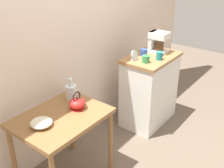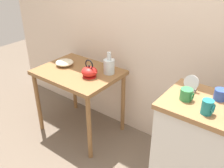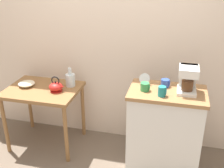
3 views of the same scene
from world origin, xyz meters
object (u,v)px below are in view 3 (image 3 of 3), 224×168
at_px(mug_dark_teal, 162,91).
at_px(mug_blue, 165,83).
at_px(bowl_stoneware, 27,84).
at_px(table_clock, 144,80).
at_px(coffee_maker, 188,78).
at_px(teakettle, 56,87).
at_px(mug_tall_green, 145,87).
at_px(glass_carafe_vase, 70,80).

bearing_deg(mug_dark_teal, mug_blue, 86.01).
xyz_separation_m(mug_blue, mug_dark_teal, (-0.02, -0.22, 0.01)).
height_order(bowl_stoneware, table_clock, table_clock).
bearing_deg(coffee_maker, mug_dark_teal, -144.48).
height_order(teakettle, mug_dark_teal, mug_dark_teal).
xyz_separation_m(mug_blue, table_clock, (-0.21, 0.00, 0.01)).
xyz_separation_m(teakettle, table_clock, (0.98, 0.01, 0.18)).
height_order(mug_tall_green, table_clock, table_clock).
bearing_deg(bowl_stoneware, mug_tall_green, -6.88).
xyz_separation_m(mug_tall_green, mug_dark_teal, (0.17, -0.08, 0.01)).
bearing_deg(bowl_stoneware, mug_dark_teal, -9.04).
height_order(mug_tall_green, mug_dark_teal, mug_dark_teal).
distance_m(glass_carafe_vase, mug_dark_teal, 1.15).
relative_size(mug_blue, mug_tall_green, 0.97).
height_order(teakettle, table_clock, table_clock).
bearing_deg(mug_tall_green, teakettle, 172.83).
height_order(glass_carafe_vase, table_clock, table_clock).
bearing_deg(bowl_stoneware, coffee_maker, -2.88).
height_order(mug_blue, mug_dark_teal, mug_dark_teal).
bearing_deg(mug_blue, teakettle, -179.33).
height_order(bowl_stoneware, mug_blue, mug_blue).
bearing_deg(teakettle, mug_tall_green, -7.17).
relative_size(coffee_maker, mug_blue, 2.91).
xyz_separation_m(bowl_stoneware, mug_tall_green, (1.40, -0.17, 0.19)).
bearing_deg(glass_carafe_vase, mug_blue, -8.51).
bearing_deg(glass_carafe_vase, mug_tall_green, -18.54).
height_order(teakettle, mug_blue, mug_blue).
bearing_deg(mug_dark_teal, table_clock, 131.37).
bearing_deg(glass_carafe_vase, teakettle, -119.52).
distance_m(glass_carafe_vase, table_clock, 0.91).
distance_m(coffee_maker, mug_tall_green, 0.41).
distance_m(coffee_maker, mug_blue, 0.24).
relative_size(coffee_maker, mug_dark_teal, 2.66).
distance_m(teakettle, mug_tall_green, 1.03).
relative_size(bowl_stoneware, mug_dark_teal, 1.94).
relative_size(teakettle, glass_carafe_vase, 0.85).
distance_m(mug_tall_green, mug_dark_teal, 0.19).
bearing_deg(glass_carafe_vase, mug_dark_teal, -19.68).
distance_m(teakettle, mug_blue, 1.21).
bearing_deg(table_clock, bowl_stoneware, 178.82).
distance_m(mug_tall_green, table_clock, 0.14).
height_order(bowl_stoneware, teakettle, teakettle).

